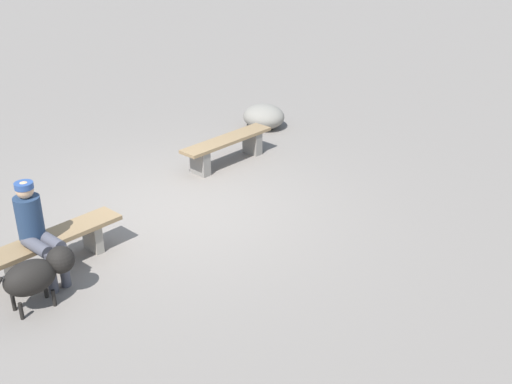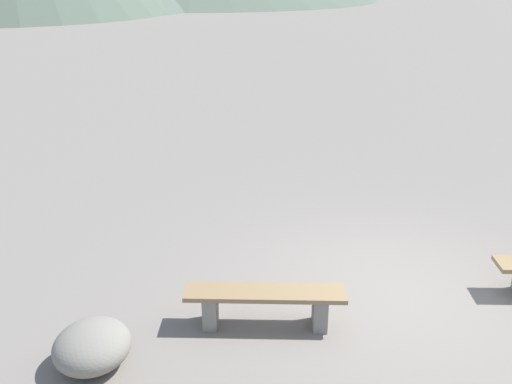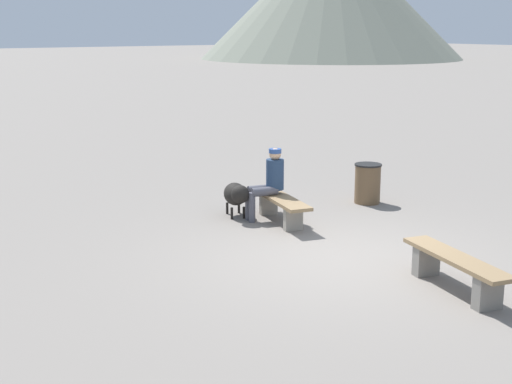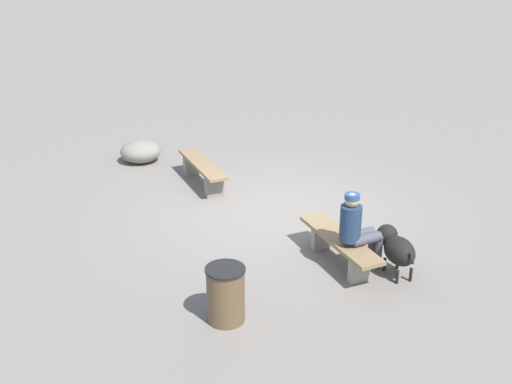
% 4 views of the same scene
% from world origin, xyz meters
% --- Properties ---
extents(ground, '(210.00, 210.00, 0.06)m').
position_xyz_m(ground, '(0.00, 0.00, -0.03)').
color(ground, gray).
extents(bench_left, '(1.84, 0.77, 0.45)m').
position_xyz_m(bench_left, '(-1.80, -0.30, 0.30)').
color(bench_left, gray).
rests_on(bench_left, ground).
extents(bench_right, '(1.78, 0.78, 0.43)m').
position_xyz_m(bench_right, '(1.98, -0.42, 0.32)').
color(bench_right, gray).
rests_on(bench_right, ground).
extents(seated_person, '(0.40, 0.66, 1.21)m').
position_xyz_m(seated_person, '(2.24, -0.36, 0.68)').
color(seated_person, navy).
rests_on(seated_person, ground).
extents(dog, '(0.86, 0.55, 0.62)m').
position_xyz_m(dog, '(2.63, 0.03, 0.41)').
color(dog, black).
rests_on(dog, ground).
extents(boulder, '(1.06, 1.08, 0.46)m').
position_xyz_m(boulder, '(-3.67, -0.62, 0.23)').
color(boulder, gray).
rests_on(boulder, ground).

